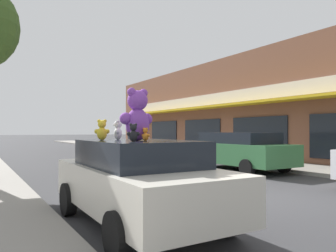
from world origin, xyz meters
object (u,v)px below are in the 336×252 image
object	(u,v)px
teddy_bear_cream	(136,131)
teddy_bear_white	(118,130)
teddy_bear_yellow	(102,130)
teddy_bear_orange	(145,134)
teddy_bear_black	(133,133)
plush_art_car	(139,180)
teddy_bear_giant	(137,115)
parked_car_far_center	(238,150)

from	to	relation	value
teddy_bear_cream	teddy_bear_white	bearing A→B (deg)	-43.26
teddy_bear_yellow	teddy_bear_orange	size ratio (longest dim) A/B	1.68
teddy_bear_orange	teddy_bear_black	distance (m)	0.32
plush_art_car	teddy_bear_orange	world-z (taller)	teddy_bear_orange
teddy_bear_cream	teddy_bear_white	size ratio (longest dim) A/B	0.95
teddy_bear_giant	teddy_bear_orange	xyz separation A→B (m)	(0.04, -0.23, -0.33)
teddy_bear_yellow	teddy_bear_white	size ratio (longest dim) A/B	0.99
teddy_bear_giant	teddy_bear_cream	world-z (taller)	teddy_bear_giant
teddy_bear_giant	parked_car_far_center	bearing A→B (deg)	-155.43
teddy_bear_giant	teddy_bear_white	distance (m)	0.85
teddy_bear_orange	teddy_bear_white	bearing A→B (deg)	-18.98
teddy_bear_white	teddy_bear_cream	bearing A→B (deg)	118.16
teddy_bear_cream	teddy_bear_white	xyz separation A→B (m)	(-0.40, -0.03, 0.01)
teddy_bear_orange	teddy_bear_cream	bearing A→B (deg)	-39.91
teddy_bear_cream	teddy_bear_black	distance (m)	1.37
teddy_bear_black	teddy_bear_cream	bearing A→B (deg)	-100.41
teddy_bear_black	teddy_bear_yellow	bearing A→B (deg)	-62.41
teddy_bear_orange	parked_car_far_center	world-z (taller)	teddy_bear_orange
teddy_bear_orange	teddy_bear_black	world-z (taller)	teddy_bear_black
teddy_bear_cream	teddy_bear_black	xyz separation A→B (m)	(-0.62, -1.22, -0.03)
teddy_bear_giant	teddy_bear_orange	bearing A→B (deg)	88.94
teddy_bear_yellow	teddy_bear_orange	world-z (taller)	teddy_bear_yellow
teddy_bear_yellow	parked_car_far_center	xyz separation A→B (m)	(7.41, 4.36, -0.80)
teddy_bear_white	teddy_bear_black	world-z (taller)	teddy_bear_white
teddy_bear_white	parked_car_far_center	bearing A→B (deg)	143.79
teddy_bear_white	teddy_bear_black	size ratio (longest dim) A/B	1.31
teddy_bear_giant	plush_art_car	bearing A→B (deg)	-146.78
plush_art_car	teddy_bear_giant	xyz separation A→B (m)	(-0.06, -0.05, 1.12)
teddy_bear_orange	parked_car_far_center	size ratio (longest dim) A/B	0.05
teddy_bear_giant	teddy_bear_black	bearing A→B (deg)	45.27
teddy_bear_giant	teddy_bear_yellow	size ratio (longest dim) A/B	2.39
plush_art_car	parked_car_far_center	world-z (taller)	parked_car_far_center
plush_art_car	teddy_bear_orange	size ratio (longest dim) A/B	18.15
parked_car_far_center	teddy_bear_giant	bearing A→B (deg)	-144.70
teddy_bear_cream	parked_car_far_center	xyz separation A→B (m)	(6.60, 4.09, -0.79)
teddy_bear_giant	teddy_bear_cream	distance (m)	0.96
teddy_bear_yellow	teddy_bear_cream	size ratio (longest dim) A/B	1.04
parked_car_far_center	teddy_bear_yellow	bearing A→B (deg)	-149.52
teddy_bear_giant	teddy_bear_yellow	distance (m)	0.77
teddy_bear_yellow	teddy_bear_cream	world-z (taller)	teddy_bear_yellow
teddy_bear_giant	teddy_bear_white	world-z (taller)	teddy_bear_giant
teddy_bear_orange	parked_car_far_center	bearing A→B (deg)	-76.02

